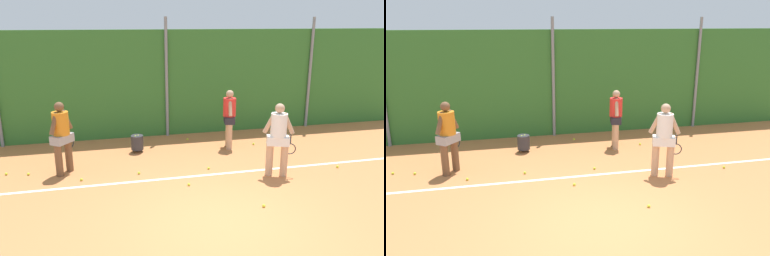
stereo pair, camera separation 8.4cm
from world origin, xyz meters
The scene contains 19 objects.
ground_plane centered at (0.00, 1.77, 0.00)m, with size 27.25×27.25×0.00m, color #C67542.
hedge_fence_backdrop centered at (0.00, 6.04, 1.72)m, with size 17.71×0.25×3.45m, color #33702D.
fence_post_center centered at (0.00, 5.87, 1.92)m, with size 0.10×0.10×3.84m, color gray.
fence_post_right centered at (5.11, 5.87, 1.92)m, with size 0.10×0.10×3.84m, color gray.
court_baseline_paint centered at (0.00, 2.27, 0.00)m, with size 12.94×0.10×0.01m, color white.
player_foreground_near centered at (2.05, 1.88, 1.02)m, with size 0.81×0.48×1.82m.
player_midcourt centered at (-3.07, 3.22, 1.03)m, with size 0.57×0.72×1.83m.
player_backcourt_far centered at (1.59, 4.21, 0.99)m, with size 0.41×0.72×1.76m.
ball_hopper centered at (-1.14, 4.43, 0.29)m, with size 0.36×0.36×0.51m.
tennis_ball_0 centered at (1.06, 0.38, 0.03)m, with size 0.07×0.07×0.07m, color #CCDB33.
tennis_ball_1 centered at (3.83, 1.96, 0.03)m, with size 0.07×0.07×0.07m, color #CCDB33.
tennis_ball_2 centered at (2.42, 4.25, 0.03)m, with size 0.07×0.07×0.07m, color #CCDB33.
tennis_ball_3 centered at (-0.21, 1.76, 0.03)m, with size 0.07×0.07×0.07m, color #CCDB33.
tennis_ball_7 centered at (-3.96, 3.29, 0.03)m, with size 0.07×0.07×0.07m, color #CCDB33.
tennis_ball_8 centered at (-2.66, 2.63, 0.03)m, with size 0.07×0.07×0.07m, color #CCDB33.
tennis_ball_10 centered at (-4.50, 3.43, 0.03)m, with size 0.07×0.07×0.07m, color #CCDB33.
tennis_ball_11 centered at (-1.27, 2.73, 0.03)m, with size 0.07×0.07×0.07m, color #CCDB33.
tennis_ball_12 centered at (0.51, 2.63, 0.03)m, with size 0.07×0.07×0.07m, color #CCDB33.
tennis_ball_13 centered at (0.53, 5.19, 0.03)m, with size 0.07×0.07×0.07m, color #CCDB33.
Camera 2 is at (-1.93, -6.17, 3.70)m, focal length 35.42 mm.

